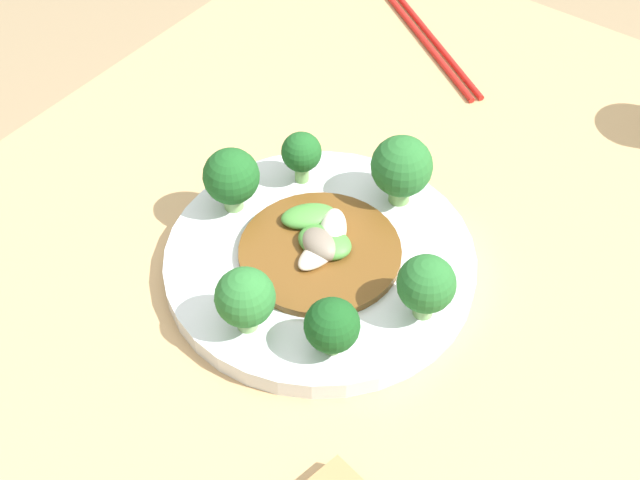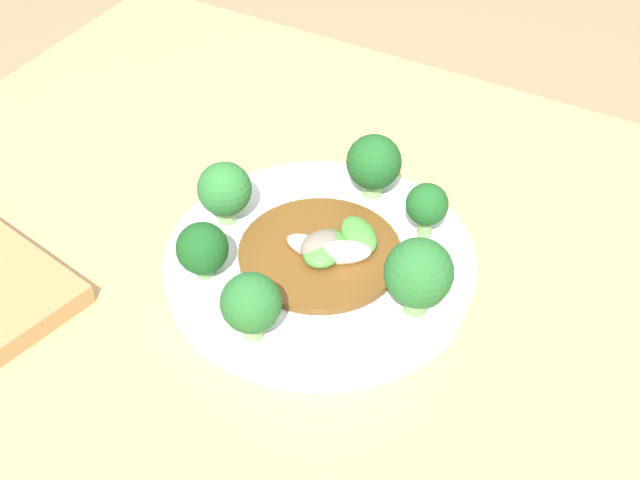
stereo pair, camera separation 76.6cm
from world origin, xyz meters
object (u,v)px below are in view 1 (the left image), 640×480
(broccoli_northeast, at_px, (301,153))
(stirfry_center, at_px, (321,245))
(broccoli_southwest, at_px, (332,326))
(chopsticks, at_px, (431,42))
(plate, at_px, (320,262))
(broccoli_west, at_px, (245,298))
(broccoli_east, at_px, (402,167))
(broccoli_south, at_px, (426,285))
(broccoli_north, at_px, (231,177))

(broccoli_northeast, bearing_deg, stirfry_center, -132.52)
(broccoli_southwest, relative_size, chopsticks, 0.26)
(plate, xyz_separation_m, broccoli_west, (-0.10, 0.00, 0.05))
(broccoli_east, relative_size, broccoli_northeast, 1.31)
(broccoli_east, relative_size, broccoli_south, 1.14)
(broccoli_west, distance_m, broccoli_south, 0.15)
(plate, xyz_separation_m, broccoli_north, (0.00, 0.11, 0.05))
(plate, relative_size, broccoli_north, 4.31)
(broccoli_north, distance_m, stirfry_center, 0.11)
(broccoli_northeast, bearing_deg, chopsticks, 6.15)
(broccoli_east, height_order, broccoli_north, broccoli_east)
(broccoli_southwest, bearing_deg, broccoli_east, 15.84)
(broccoli_northeast, height_order, chopsticks, broccoli_northeast)
(plate, relative_size, broccoli_southwest, 5.30)
(broccoli_north, bearing_deg, plate, -90.76)
(broccoli_east, xyz_separation_m, chopsticks, (0.27, 0.13, -0.06))
(broccoli_north, distance_m, broccoli_west, 0.15)
(broccoli_north, xyz_separation_m, broccoli_west, (-0.10, -0.10, -0.00))
(broccoli_west, xyz_separation_m, chopsticks, (0.48, 0.11, -0.05))
(plate, relative_size, broccoli_south, 4.50)
(plate, xyz_separation_m, broccoli_southwest, (-0.08, -0.07, 0.04))
(broccoli_southwest, bearing_deg, chopsticks, 21.58)
(broccoli_east, distance_m, broccoli_northeast, 0.10)
(broccoli_southwest, relative_size, broccoli_south, 0.85)
(broccoli_west, relative_size, stirfry_center, 0.43)
(broccoli_south, xyz_separation_m, chopsticks, (0.37, 0.22, -0.05))
(broccoli_south, height_order, chopsticks, broccoli_south)
(chopsticks, bearing_deg, broccoli_east, -154.71)
(broccoli_southwest, bearing_deg, stirfry_center, 41.13)
(chopsticks, bearing_deg, stirfry_center, -164.01)
(chopsticks, bearing_deg, broccoli_south, -149.50)
(plate, xyz_separation_m, stirfry_center, (0.00, 0.00, 0.02))
(broccoli_east, bearing_deg, broccoli_west, 174.56)
(broccoli_south, distance_m, stirfry_center, 0.12)
(plate, distance_m, broccoli_southwest, 0.11)
(plate, bearing_deg, broccoli_east, -10.09)
(broccoli_south, bearing_deg, broccoli_northeast, 68.75)
(plate, height_order, chopsticks, plate)
(broccoli_south, bearing_deg, broccoli_west, 131.78)
(plate, height_order, stirfry_center, stirfry_center)
(plate, distance_m, broccoli_west, 0.11)
(broccoli_south, bearing_deg, broccoli_southwest, 151.83)
(broccoli_southwest, distance_m, broccoli_south, 0.09)
(broccoli_north, xyz_separation_m, broccoli_south, (-0.00, -0.22, -0.00))
(broccoli_south, bearing_deg, broccoli_east, 41.39)
(broccoli_north, bearing_deg, broccoli_south, -90.81)
(broccoli_west, distance_m, chopsticks, 0.49)
(broccoli_southwest, distance_m, chopsticks, 0.49)
(broccoli_north, distance_m, broccoli_southwest, 0.19)
(broccoli_northeast, height_order, broccoli_west, broccoli_west)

